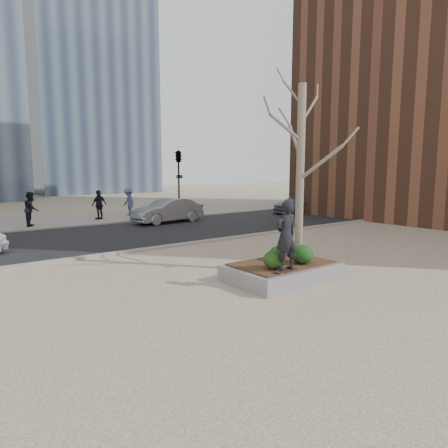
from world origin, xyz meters
TOP-DOWN VIEW (x-y plane):
  - ground at (0.00, 0.00)m, footprint 120.00×120.00m
  - street at (0.00, 10.00)m, footprint 60.00×8.00m
  - far_sidewalk at (0.00, 17.00)m, footprint 60.00×6.00m
  - planter at (1.00, 0.00)m, footprint 3.00×2.00m
  - planter_mulch at (1.00, 0.00)m, footprint 2.70×1.70m
  - sycamore_tree at (2.00, 0.30)m, footprint 2.80×2.80m
  - shrub_left at (0.33, -0.38)m, footprint 0.58×0.58m
  - shrub_middle at (1.14, 0.28)m, footprint 0.48×0.48m
  - shrub_right at (1.36, -0.43)m, footprint 0.61×0.61m
  - skateboard at (0.38, -0.72)m, footprint 0.80×0.33m
  - skateboarder at (0.38, -0.72)m, footprint 0.68×0.47m
  - car_silver at (4.45, 12.47)m, footprint 4.30×1.81m
  - car_third at (14.35, 11.37)m, footprint 4.54×2.23m
  - pedestrian_a at (-2.13, 15.62)m, footprint 0.97×1.09m
  - pedestrian_b at (4.10, 17.05)m, footprint 0.75×1.22m
  - pedestrian_c at (1.83, 16.27)m, footprint 1.14×0.79m
  - traffic_light_far at (6.50, 14.60)m, footprint 0.60×2.48m

SIDE VIEW (x-z plane):
  - ground at x=0.00m, z-range 0.00..0.00m
  - street at x=0.00m, z-range 0.00..0.02m
  - far_sidewalk at x=0.00m, z-range 0.00..0.02m
  - planter at x=1.00m, z-range 0.00..0.45m
  - planter_mulch at x=1.00m, z-range 0.45..0.49m
  - skateboard at x=0.38m, z-range 0.45..0.53m
  - car_third at x=14.35m, z-range 0.02..1.29m
  - shrub_middle at x=1.14m, z-range 0.49..0.90m
  - car_silver at x=4.45m, z-range 0.02..1.40m
  - shrub_left at x=0.33m, z-range 0.49..0.98m
  - shrub_right at x=1.36m, z-range 0.49..1.01m
  - pedestrian_c at x=1.83m, z-range 0.02..1.82m
  - pedestrian_b at x=4.10m, z-range 0.02..1.85m
  - pedestrian_a at x=-2.13m, z-range 0.02..1.88m
  - skateboarder at x=0.38m, z-range 0.52..2.31m
  - traffic_light_far at x=6.50m, z-range 0.00..4.50m
  - sycamore_tree at x=2.00m, z-range 0.49..7.09m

